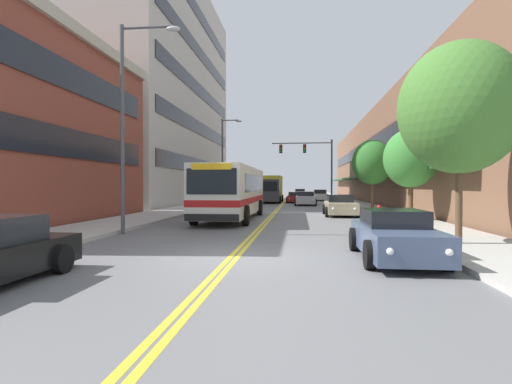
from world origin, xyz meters
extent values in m
plane|color=slate|center=(0.00, 37.00, 0.00)|extent=(240.00, 240.00, 0.00)
cube|color=#B2ADA5|center=(-7.24, 37.00, 0.07)|extent=(3.47, 106.00, 0.14)
cube|color=#B2ADA5|center=(7.24, 37.00, 0.07)|extent=(3.47, 106.00, 0.14)
cube|color=yellow|center=(-0.10, 37.00, 0.00)|extent=(0.14, 106.00, 0.01)
cube|color=yellow|center=(0.10, 37.00, 0.00)|extent=(0.14, 106.00, 0.01)
cube|color=#B2A893|center=(-9.10, 7.83, 9.63)|extent=(0.24, 17.00, 0.60)
cube|color=black|center=(-9.18, 7.83, 3.99)|extent=(0.08, 14.96, 1.40)
cube|color=black|center=(-9.18, 7.83, 7.19)|extent=(0.08, 14.96, 1.40)
cube|color=#BCB7AD|center=(-15.22, 32.93, 12.44)|extent=(12.00, 30.90, 24.87)
cube|color=black|center=(-9.18, 32.93, 4.15)|extent=(0.08, 28.42, 1.40)
cube|color=black|center=(-9.18, 32.93, 8.29)|extent=(0.08, 28.42, 1.40)
cube|color=black|center=(-9.18, 32.93, 12.44)|extent=(0.08, 28.42, 1.40)
cube|color=black|center=(-9.18, 32.93, 16.58)|extent=(0.08, 28.42, 1.40)
cube|color=black|center=(-9.18, 32.93, 20.73)|extent=(0.08, 28.42, 1.40)
cube|color=brown|center=(13.22, 37.00, 4.96)|extent=(8.00, 68.00, 9.93)
cube|color=#1E4C28|center=(8.67, 37.00, 2.90)|extent=(1.10, 61.20, 0.24)
cube|color=black|center=(9.18, 37.00, 6.15)|extent=(0.08, 61.20, 1.40)
cube|color=silver|center=(-2.10, 12.13, 1.67)|extent=(2.51, 11.18, 2.64)
cube|color=#B21919|center=(-2.10, 12.13, 1.14)|extent=(2.53, 11.20, 0.32)
cube|color=black|center=(-2.10, 12.69, 2.09)|extent=(2.54, 8.72, 0.95)
cube|color=black|center=(-2.10, 6.52, 2.14)|extent=(2.26, 0.04, 1.16)
cube|color=yellow|center=(-2.10, 6.51, 2.80)|extent=(1.81, 0.06, 0.28)
cube|color=black|center=(-2.10, 6.50, 0.53)|extent=(2.46, 0.08, 0.32)
cylinder|color=black|center=(-3.39, 8.33, 0.50)|extent=(0.30, 1.00, 1.00)
cylinder|color=black|center=(-0.82, 8.33, 0.50)|extent=(0.30, 1.00, 1.00)
cylinder|color=black|center=(-3.39, 15.20, 0.50)|extent=(0.30, 1.00, 1.00)
cylinder|color=black|center=(-0.82, 15.20, 0.50)|extent=(0.30, 1.00, 1.00)
cube|color=#232328|center=(-4.41, 32.94, 0.49)|extent=(1.78, 4.17, 0.65)
cube|color=black|center=(-4.41, 33.11, 1.05)|extent=(1.53, 1.83, 0.45)
cylinder|color=black|center=(-5.32, 31.65, 0.30)|extent=(0.22, 0.61, 0.61)
cylinder|color=black|center=(-3.50, 31.65, 0.30)|extent=(0.22, 0.61, 0.61)
cylinder|color=black|center=(-5.32, 34.24, 0.30)|extent=(0.22, 0.61, 0.61)
cylinder|color=black|center=(-3.50, 34.24, 0.30)|extent=(0.22, 0.61, 0.61)
sphere|color=silver|center=(-5.03, 30.84, 0.53)|extent=(0.16, 0.16, 0.16)
sphere|color=silver|center=(-3.79, 30.84, 0.53)|extent=(0.16, 0.16, 0.16)
cube|color=red|center=(-5.05, 35.04, 0.53)|extent=(0.18, 0.04, 0.10)
cube|color=red|center=(-3.77, 35.04, 0.53)|extent=(0.18, 0.04, 0.10)
cylinder|color=black|center=(-3.48, -2.48, 0.32)|extent=(0.22, 0.64, 0.64)
cube|color=red|center=(-4.97, -1.62, 0.52)|extent=(0.18, 0.04, 0.10)
cube|color=red|center=(-3.74, -1.62, 0.52)|extent=(0.18, 0.04, 0.10)
cube|color=#19234C|center=(-4.38, 24.88, 0.50)|extent=(1.71, 4.57, 0.64)
cube|color=black|center=(-4.38, 25.06, 1.04)|extent=(1.47, 2.01, 0.43)
cylinder|color=black|center=(-5.26, 23.46, 0.32)|extent=(0.22, 0.65, 0.65)
cylinder|color=black|center=(-3.50, 23.46, 0.32)|extent=(0.22, 0.65, 0.65)
cylinder|color=black|center=(-5.26, 26.29, 0.32)|extent=(0.22, 0.65, 0.65)
cylinder|color=black|center=(-3.50, 26.29, 0.32)|extent=(0.22, 0.65, 0.65)
sphere|color=silver|center=(-4.98, 22.57, 0.53)|extent=(0.16, 0.16, 0.16)
sphere|color=silver|center=(-3.78, 22.57, 0.53)|extent=(0.16, 0.16, 0.16)
cube|color=red|center=(-5.00, 27.17, 0.53)|extent=(0.18, 0.04, 0.10)
cube|color=red|center=(-3.76, 27.17, 0.53)|extent=(0.18, 0.04, 0.10)
cube|color=#475675|center=(4.29, 0.04, 0.53)|extent=(1.71, 4.38, 0.68)
cube|color=black|center=(4.29, 0.21, 1.09)|extent=(1.47, 1.93, 0.44)
cylinder|color=black|center=(3.41, -1.32, 0.35)|extent=(0.22, 0.69, 0.69)
cylinder|color=black|center=(5.17, -1.32, 0.35)|extent=(0.22, 0.69, 0.69)
cylinder|color=black|center=(3.41, 1.40, 0.35)|extent=(0.22, 0.69, 0.69)
cylinder|color=black|center=(5.17, 1.40, 0.35)|extent=(0.22, 0.69, 0.69)
sphere|color=silver|center=(3.69, -2.17, 0.57)|extent=(0.16, 0.16, 0.16)
sphere|color=silver|center=(4.89, -2.17, 0.57)|extent=(0.16, 0.16, 0.16)
cube|color=red|center=(3.67, 2.24, 0.57)|extent=(0.18, 0.04, 0.10)
cube|color=red|center=(4.91, 2.24, 0.57)|extent=(0.18, 0.04, 0.10)
cube|color=#BCAD89|center=(4.41, 15.44, 0.53)|extent=(1.82, 4.53, 0.70)
cube|color=black|center=(4.41, 15.62, 1.12)|extent=(1.57, 1.99, 0.47)
cylinder|color=black|center=(3.47, 14.03, 0.33)|extent=(0.22, 0.66, 0.66)
cylinder|color=black|center=(5.34, 14.03, 0.33)|extent=(0.22, 0.66, 0.66)
cylinder|color=black|center=(3.47, 16.84, 0.33)|extent=(0.22, 0.66, 0.66)
cylinder|color=black|center=(5.34, 16.84, 0.33)|extent=(0.22, 0.66, 0.66)
sphere|color=silver|center=(3.77, 13.15, 0.57)|extent=(0.16, 0.16, 0.16)
sphere|color=silver|center=(5.04, 13.15, 0.57)|extent=(0.16, 0.16, 0.16)
cube|color=red|center=(3.75, 17.71, 0.57)|extent=(0.18, 0.04, 0.10)
cube|color=red|center=(5.06, 17.71, 0.57)|extent=(0.18, 0.04, 0.10)
cube|color=white|center=(4.40, 41.03, 0.54)|extent=(1.77, 4.43, 0.73)
cube|color=black|center=(4.40, 41.21, 1.16)|extent=(1.52, 1.95, 0.51)
cylinder|color=black|center=(3.50, 39.66, 0.32)|extent=(0.22, 0.64, 0.64)
cylinder|color=black|center=(5.31, 39.66, 0.32)|extent=(0.22, 0.64, 0.64)
cylinder|color=black|center=(3.50, 42.41, 0.32)|extent=(0.22, 0.64, 0.64)
cylinder|color=black|center=(5.31, 42.41, 0.32)|extent=(0.22, 0.64, 0.64)
sphere|color=silver|center=(3.78, 38.80, 0.58)|extent=(0.16, 0.16, 0.16)
sphere|color=silver|center=(5.02, 38.80, 0.58)|extent=(0.16, 0.16, 0.16)
cube|color=red|center=(3.77, 43.26, 0.58)|extent=(0.18, 0.04, 0.10)
cube|color=red|center=(5.04, 43.26, 0.58)|extent=(0.18, 0.04, 0.10)
cube|color=#B7B7BC|center=(2.35, 28.88, 0.56)|extent=(1.85, 4.15, 0.75)
cube|color=black|center=(2.35, 29.04, 1.14)|extent=(1.59, 1.83, 0.42)
cylinder|color=black|center=(1.41, 27.59, 0.33)|extent=(0.22, 0.66, 0.66)
cylinder|color=black|center=(3.30, 27.59, 0.33)|extent=(0.22, 0.66, 0.66)
cylinder|color=black|center=(1.41, 30.16, 0.33)|extent=(0.22, 0.66, 0.66)
cylinder|color=black|center=(3.30, 30.16, 0.33)|extent=(0.22, 0.66, 0.66)
sphere|color=silver|center=(1.71, 26.78, 0.59)|extent=(0.16, 0.16, 0.16)
sphere|color=silver|center=(3.00, 26.78, 0.59)|extent=(0.16, 0.16, 0.16)
cube|color=red|center=(1.69, 30.96, 0.59)|extent=(0.18, 0.04, 0.10)
cube|color=red|center=(3.02, 30.96, 0.59)|extent=(0.18, 0.04, 0.10)
cube|color=maroon|center=(1.32, 35.12, 0.49)|extent=(1.83, 4.70, 0.62)
cube|color=black|center=(1.32, 35.30, 1.00)|extent=(1.57, 2.07, 0.41)
cylinder|color=black|center=(0.38, 33.66, 0.32)|extent=(0.22, 0.65, 0.65)
cylinder|color=black|center=(2.25, 33.66, 0.32)|extent=(0.22, 0.65, 0.65)
cylinder|color=black|center=(0.38, 36.57, 0.32)|extent=(0.22, 0.65, 0.65)
cylinder|color=black|center=(2.25, 36.57, 0.32)|extent=(0.22, 0.65, 0.65)
sphere|color=silver|center=(0.68, 32.75, 0.52)|extent=(0.16, 0.16, 0.16)
sphere|color=silver|center=(1.96, 32.75, 0.52)|extent=(0.16, 0.16, 0.16)
cube|color=red|center=(0.66, 37.48, 0.52)|extent=(0.18, 0.04, 0.10)
cube|color=red|center=(1.97, 37.48, 0.52)|extent=(0.18, 0.04, 0.10)
cube|color=#38383D|center=(1.85, 55.29, 0.52)|extent=(1.81, 4.57, 0.67)
cube|color=black|center=(1.85, 55.47, 1.11)|extent=(1.56, 2.01, 0.52)
cylinder|color=black|center=(0.92, 53.87, 0.33)|extent=(0.22, 0.67, 0.67)
cylinder|color=black|center=(2.78, 53.87, 0.33)|extent=(0.22, 0.67, 0.67)
cylinder|color=black|center=(0.92, 56.70, 0.33)|extent=(0.22, 0.67, 0.67)
cylinder|color=black|center=(2.78, 56.70, 0.33)|extent=(0.22, 0.67, 0.67)
sphere|color=silver|center=(1.22, 52.99, 0.55)|extent=(0.16, 0.16, 0.16)
sphere|color=silver|center=(2.49, 52.99, 0.55)|extent=(0.16, 0.16, 0.16)
cube|color=red|center=(1.20, 57.58, 0.55)|extent=(0.18, 0.04, 0.10)
cube|color=red|center=(2.50, 57.58, 0.55)|extent=(0.18, 0.04, 0.10)
cube|color=#38383D|center=(-1.58, 31.95, 1.43)|extent=(2.47, 2.29, 2.35)
cube|color=black|center=(-1.58, 30.79, 1.85)|extent=(2.10, 0.04, 1.03)
cube|color=yellow|center=(-1.58, 35.78, 1.66)|extent=(2.52, 5.35, 2.81)
cylinder|color=black|center=(-2.84, 31.95, 0.42)|extent=(0.28, 0.84, 0.84)
cylinder|color=black|center=(-0.31, 31.95, 0.42)|extent=(0.28, 0.84, 0.84)
cylinder|color=black|center=(-2.84, 37.39, 0.42)|extent=(0.28, 0.84, 0.84)
cylinder|color=black|center=(-0.31, 37.39, 0.42)|extent=(0.28, 0.84, 0.84)
cylinder|color=#47474C|center=(5.20, 32.52, 3.44)|extent=(0.18, 0.18, 6.87)
cylinder|color=#47474C|center=(1.99, 32.52, 6.52)|extent=(6.41, 0.11, 0.11)
cube|color=black|center=(2.32, 32.52, 5.92)|extent=(0.34, 0.26, 0.92)
sphere|color=red|center=(2.32, 32.36, 6.20)|extent=(0.18, 0.18, 0.18)
sphere|color=yellow|center=(2.32, 32.36, 5.92)|extent=(0.18, 0.18, 0.18)
sphere|color=green|center=(2.32, 32.36, 5.65)|extent=(0.18, 0.18, 0.18)
cylinder|color=black|center=(2.32, 32.52, 6.45)|extent=(0.02, 0.02, 0.14)
cube|color=black|center=(-0.25, 32.52, 5.92)|extent=(0.34, 0.26, 0.92)
sphere|color=red|center=(-0.25, 32.36, 6.20)|extent=(0.18, 0.18, 0.18)
sphere|color=yellow|center=(-0.25, 32.36, 5.92)|extent=(0.18, 0.18, 0.18)
sphere|color=green|center=(-0.25, 32.36, 5.65)|extent=(0.18, 0.18, 0.18)
cylinder|color=black|center=(-0.25, 32.52, 6.45)|extent=(0.02, 0.02, 0.14)
cylinder|color=#47474C|center=(-5.30, 4.53, 4.19)|extent=(0.16, 0.16, 8.39)
cylinder|color=#47474C|center=(-4.24, 4.53, 8.24)|extent=(2.12, 0.10, 0.10)
ellipsoid|color=#B2B2B7|center=(-3.18, 4.53, 8.14)|extent=(0.56, 0.28, 0.20)
cylinder|color=#47474C|center=(-5.30, 25.40, 4.05)|extent=(0.16, 0.16, 8.10)
cylinder|color=#47474C|center=(-4.53, 25.40, 7.95)|extent=(1.53, 0.10, 0.10)
ellipsoid|color=#B2B2B7|center=(-3.77, 25.40, 7.85)|extent=(0.56, 0.28, 0.20)
cylinder|color=brown|center=(6.78, 2.34, 1.47)|extent=(0.21, 0.21, 2.66)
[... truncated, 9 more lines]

